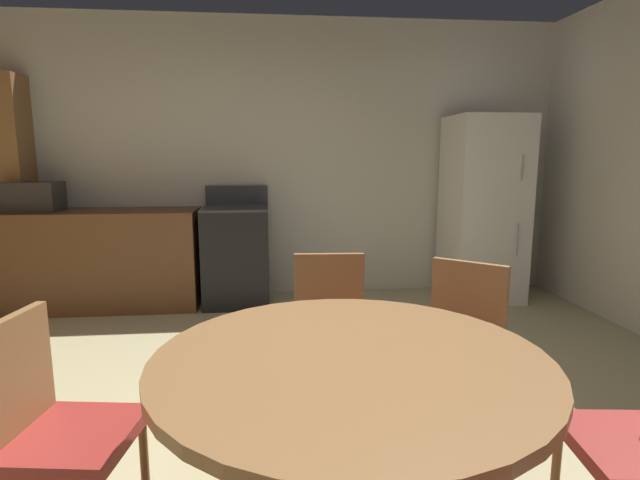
{
  "coord_description": "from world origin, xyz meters",
  "views": [
    {
      "loc": [
        -0.05,
        -2.08,
        1.39
      ],
      "look_at": [
        0.26,
        0.99,
        0.86
      ],
      "focal_mm": 27.83,
      "sensor_mm": 36.0,
      "label": 1
    }
  ],
  "objects_px": {
    "microwave": "(34,197)",
    "dining_table": "(350,400)",
    "oven_range": "(237,255)",
    "refrigerator": "(483,209)",
    "chair_west": "(51,424)",
    "chair_north": "(330,326)",
    "chair_northeast": "(459,339)"
  },
  "relations": [
    {
      "from": "microwave",
      "to": "dining_table",
      "type": "distance_m",
      "value": 3.94
    },
    {
      "from": "oven_range",
      "to": "refrigerator",
      "type": "relative_size",
      "value": 0.62
    },
    {
      "from": "chair_west",
      "to": "dining_table",
      "type": "bearing_deg",
      "value": 0.0
    },
    {
      "from": "oven_range",
      "to": "chair_west",
      "type": "distance_m",
      "value": 3.04
    },
    {
      "from": "dining_table",
      "to": "refrigerator",
      "type": "bearing_deg",
      "value": 59.85
    },
    {
      "from": "chair_north",
      "to": "oven_range",
      "type": "bearing_deg",
      "value": -160.5
    },
    {
      "from": "microwave",
      "to": "chair_northeast",
      "type": "distance_m",
      "value": 3.87
    },
    {
      "from": "oven_range",
      "to": "chair_north",
      "type": "xyz_separation_m",
      "value": [
        0.63,
        -2.15,
        0.03
      ]
    },
    {
      "from": "refrigerator",
      "to": "microwave",
      "type": "relative_size",
      "value": 4.0
    },
    {
      "from": "refrigerator",
      "to": "chair_north",
      "type": "bearing_deg",
      "value": -129.71
    },
    {
      "from": "refrigerator",
      "to": "dining_table",
      "type": "bearing_deg",
      "value": -120.15
    },
    {
      "from": "dining_table",
      "to": "chair_west",
      "type": "height_order",
      "value": "chair_west"
    },
    {
      "from": "chair_north",
      "to": "refrigerator",
      "type": "bearing_deg",
      "value": 143.59
    },
    {
      "from": "refrigerator",
      "to": "microwave",
      "type": "bearing_deg",
      "value": 179.3
    },
    {
      "from": "dining_table",
      "to": "chair_west",
      "type": "relative_size",
      "value": 1.46
    },
    {
      "from": "oven_range",
      "to": "microwave",
      "type": "xyz_separation_m",
      "value": [
        -1.76,
        -0.0,
        0.56
      ]
    },
    {
      "from": "microwave",
      "to": "oven_range",
      "type": "bearing_deg",
      "value": 0.12
    },
    {
      "from": "microwave",
      "to": "chair_northeast",
      "type": "bearing_deg",
      "value": -38.69
    },
    {
      "from": "chair_northeast",
      "to": "chair_north",
      "type": "height_order",
      "value": "same"
    },
    {
      "from": "refrigerator",
      "to": "dining_table",
      "type": "relative_size",
      "value": 1.38
    },
    {
      "from": "chair_north",
      "to": "chair_northeast",
      "type": "bearing_deg",
      "value": 70.98
    },
    {
      "from": "refrigerator",
      "to": "dining_table",
      "type": "height_order",
      "value": "refrigerator"
    },
    {
      "from": "microwave",
      "to": "chair_west",
      "type": "xyz_separation_m",
      "value": [
        1.34,
        -3.01,
        -0.53
      ]
    },
    {
      "from": "oven_range",
      "to": "microwave",
      "type": "height_order",
      "value": "microwave"
    },
    {
      "from": "dining_table",
      "to": "chair_northeast",
      "type": "bearing_deg",
      "value": 48.66
    },
    {
      "from": "oven_range",
      "to": "chair_northeast",
      "type": "distance_m",
      "value": 2.7
    },
    {
      "from": "oven_range",
      "to": "chair_north",
      "type": "bearing_deg",
      "value": -73.8
    },
    {
      "from": "chair_northeast",
      "to": "microwave",
      "type": "bearing_deg",
      "value": -87.34
    },
    {
      "from": "dining_table",
      "to": "chair_northeast",
      "type": "height_order",
      "value": "chair_northeast"
    },
    {
      "from": "chair_northeast",
      "to": "chair_west",
      "type": "distance_m",
      "value": 1.76
    },
    {
      "from": "microwave",
      "to": "chair_north",
      "type": "bearing_deg",
      "value": -41.97
    },
    {
      "from": "oven_range",
      "to": "chair_west",
      "type": "relative_size",
      "value": 1.26
    }
  ]
}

